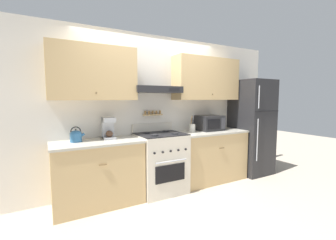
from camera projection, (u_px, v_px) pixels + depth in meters
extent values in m
plane|color=#B2A38E|center=(170.00, 198.00, 3.39)|extent=(16.00, 16.00, 0.00)
cube|color=silver|center=(151.00, 112.00, 3.85)|extent=(5.20, 0.08, 2.55)
cube|color=tan|center=(93.00, 73.00, 3.14)|extent=(1.19, 0.33, 0.76)
sphere|color=brown|center=(96.00, 93.00, 3.02)|extent=(0.02, 0.02, 0.02)
cube|color=tan|center=(206.00, 79.00, 4.11)|extent=(1.30, 0.33, 0.76)
sphere|color=brown|center=(213.00, 94.00, 3.98)|extent=(0.02, 0.02, 0.02)
cube|color=#232326|center=(156.00, 90.00, 3.62)|extent=(0.80, 0.37, 0.10)
cube|color=black|center=(174.00, 89.00, 3.56)|extent=(0.19, 0.01, 0.05)
cube|color=tan|center=(153.00, 115.00, 3.78)|extent=(0.34, 0.07, 0.02)
cylinder|color=olive|center=(145.00, 113.00, 3.71)|extent=(0.03, 0.03, 0.06)
cylinder|color=olive|center=(149.00, 113.00, 3.74)|extent=(0.03, 0.03, 0.06)
cylinder|color=olive|center=(153.00, 112.00, 3.78)|extent=(0.03, 0.03, 0.06)
cylinder|color=olive|center=(156.00, 112.00, 3.81)|extent=(0.03, 0.03, 0.06)
cylinder|color=olive|center=(160.00, 112.00, 3.84)|extent=(0.03, 0.03, 0.06)
cube|color=tan|center=(98.00, 174.00, 3.16)|extent=(1.19, 0.60, 0.88)
cube|color=#B7B2A3|center=(97.00, 142.00, 3.12)|extent=(1.22, 0.62, 0.03)
cylinder|color=brown|center=(103.00, 165.00, 2.87)|extent=(0.10, 0.01, 0.01)
cube|color=tan|center=(210.00, 156.00, 4.12)|extent=(1.30, 0.60, 0.88)
cube|color=#B7B2A3|center=(210.00, 132.00, 4.08)|extent=(1.32, 0.62, 0.03)
cylinder|color=brown|center=(222.00, 148.00, 3.83)|extent=(0.10, 0.01, 0.01)
cube|color=beige|center=(161.00, 163.00, 3.61)|extent=(0.73, 0.63, 0.93)
cube|color=black|center=(170.00, 173.00, 3.33)|extent=(0.50, 0.01, 0.26)
cylinder|color=#ADAFB5|center=(171.00, 161.00, 3.29)|extent=(0.51, 0.02, 0.02)
cube|color=black|center=(161.00, 134.00, 3.56)|extent=(0.73, 0.63, 0.01)
cylinder|color=#232326|center=(155.00, 135.00, 3.34)|extent=(0.11, 0.11, 0.02)
cylinder|color=#232326|center=(175.00, 133.00, 3.51)|extent=(0.11, 0.11, 0.02)
cylinder|color=#232326|center=(147.00, 133.00, 3.61)|extent=(0.11, 0.11, 0.02)
cylinder|color=#232326|center=(166.00, 131.00, 3.77)|extent=(0.11, 0.11, 0.02)
cylinder|color=black|center=(155.00, 153.00, 3.17)|extent=(0.03, 0.02, 0.03)
cylinder|color=black|center=(163.00, 152.00, 3.23)|extent=(0.03, 0.02, 0.03)
cylinder|color=black|center=(171.00, 151.00, 3.29)|extent=(0.03, 0.02, 0.03)
cylinder|color=black|center=(178.00, 150.00, 3.36)|extent=(0.03, 0.02, 0.03)
cylinder|color=black|center=(186.00, 149.00, 3.42)|extent=(0.03, 0.02, 0.03)
cube|color=beige|center=(153.00, 127.00, 3.81)|extent=(0.73, 0.04, 0.14)
cube|color=#232326|center=(251.00, 127.00, 4.51)|extent=(0.66, 0.69, 1.86)
cube|color=black|center=(267.00, 111.00, 4.18)|extent=(0.66, 0.01, 0.01)
cylinder|color=#ADAFB5|center=(259.00, 97.00, 4.02)|extent=(0.02, 0.02, 0.41)
cylinder|color=#ADAFB5|center=(257.00, 140.00, 4.09)|extent=(0.02, 0.02, 0.78)
cylinder|color=teal|center=(76.00, 137.00, 3.06)|extent=(0.15, 0.15, 0.12)
ellipsoid|color=teal|center=(76.00, 133.00, 3.05)|extent=(0.14, 0.14, 0.07)
sphere|color=black|center=(76.00, 130.00, 3.05)|extent=(0.02, 0.02, 0.02)
cylinder|color=teal|center=(82.00, 136.00, 3.09)|extent=(0.09, 0.03, 0.08)
torus|color=black|center=(76.00, 131.00, 3.05)|extent=(0.14, 0.01, 0.14)
cube|color=#ADAFB5|center=(109.00, 138.00, 3.28)|extent=(0.17, 0.21, 0.03)
cube|color=#ADAFB5|center=(108.00, 128.00, 3.32)|extent=(0.17, 0.08, 0.32)
cube|color=#ADAFB5|center=(109.00, 120.00, 3.25)|extent=(0.17, 0.17, 0.07)
ellipsoid|color=#4C3323|center=(109.00, 134.00, 3.26)|extent=(0.11, 0.11, 0.10)
cube|color=#232326|center=(209.00, 123.00, 4.19)|extent=(0.45, 0.39, 0.28)
cube|color=black|center=(214.00, 124.00, 3.99)|extent=(0.27, 0.01, 0.18)
cube|color=#38383D|center=(223.00, 123.00, 4.09)|extent=(0.09, 0.01, 0.20)
cylinder|color=silver|center=(192.00, 128.00, 3.99)|extent=(0.11, 0.11, 0.14)
cylinder|color=olive|center=(192.00, 120.00, 3.96)|extent=(0.01, 0.05, 0.16)
cylinder|color=#28282B|center=(192.00, 120.00, 3.98)|extent=(0.01, 0.04, 0.16)
cylinder|color=#B2B2B7|center=(193.00, 120.00, 3.99)|extent=(0.01, 0.03, 0.16)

